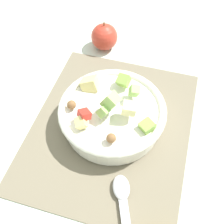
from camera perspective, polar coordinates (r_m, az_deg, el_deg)
The scene contains 5 objects.
ground_plane at distance 0.69m, azimuth -0.22°, elevation -3.29°, with size 2.40×2.40×0.00m, color silver.
placemat at distance 0.69m, azimuth -0.22°, elevation -3.15°, with size 0.46×0.38×0.01m, color #756B56.
salad_bowl at distance 0.66m, azimuth -0.04°, elevation -0.35°, with size 0.25×0.25×0.12m.
serving_spoon at distance 0.59m, azimuth 2.43°, elevation -18.72°, with size 0.20×0.10×0.01m.
whole_apple at distance 0.86m, azimuth -1.58°, elevation 15.13°, with size 0.08×0.08×0.09m.
Camera 1 is at (0.36, 0.11, 0.58)m, focal length 44.68 mm.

